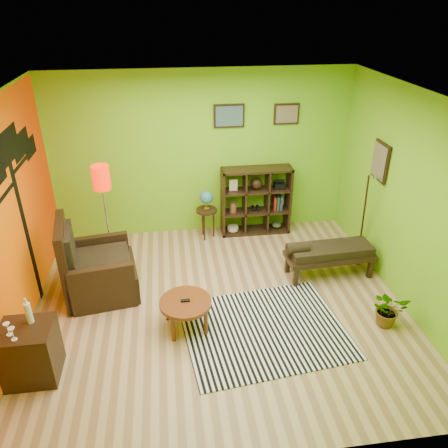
{
  "coord_description": "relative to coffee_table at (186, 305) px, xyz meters",
  "views": [
    {
      "loc": [
        -0.58,
        -4.72,
        3.8
      ],
      "look_at": [
        0.12,
        0.42,
        1.05
      ],
      "focal_mm": 35.0,
      "sensor_mm": 36.0,
      "label": 1
    }
  ],
  "objects": [
    {
      "name": "ground",
      "position": [
        0.47,
        0.35,
        -0.35
      ],
      "size": [
        5.0,
        5.0,
        0.0
      ],
      "primitive_type": "plane",
      "color": "tan",
      "rests_on": "ground"
    },
    {
      "name": "room_shell",
      "position": [
        0.38,
        0.36,
        1.45
      ],
      "size": [
        5.04,
        4.54,
        2.82
      ],
      "color": "#7AC81B",
      "rests_on": "ground"
    },
    {
      "name": "zebra_rug",
      "position": [
        0.98,
        -0.2,
        -0.34
      ],
      "size": [
        2.18,
        1.83,
        0.01
      ],
      "primitive_type": "cube",
      "rotation": [
        0.0,
        0.0,
        0.12
      ],
      "color": "white",
      "rests_on": "ground"
    },
    {
      "name": "coffee_table",
      "position": [
        0.0,
        0.0,
        0.0
      ],
      "size": [
        0.66,
        0.66,
        0.42
      ],
      "color": "#70310F",
      "rests_on": "ground"
    },
    {
      "name": "armchair",
      "position": [
        -1.21,
        0.9,
        0.01
      ],
      "size": [
        1.09,
        1.09,
        1.16
      ],
      "color": "black",
      "rests_on": "ground"
    },
    {
      "name": "side_cabinet",
      "position": [
        -1.73,
        -0.57,
        -0.01
      ],
      "size": [
        0.56,
        0.51,
        0.98
      ],
      "color": "black",
      "rests_on": "ground"
    },
    {
      "name": "floor_lamp",
      "position": [
        -1.04,
        1.46,
        1.04
      ],
      "size": [
        0.26,
        0.26,
        1.71
      ],
      "color": "silver",
      "rests_on": "ground"
    },
    {
      "name": "globe_table",
      "position": [
        0.5,
        2.28,
        0.32
      ],
      "size": [
        0.36,
        0.36,
        0.88
      ],
      "color": "black",
      "rests_on": "ground"
    },
    {
      "name": "cube_shelf",
      "position": [
        1.39,
        2.38,
        0.25
      ],
      "size": [
        1.2,
        0.35,
        1.2
      ],
      "color": "black",
      "rests_on": "ground"
    },
    {
      "name": "bench",
      "position": [
        2.17,
        0.88,
        0.04
      ],
      "size": [
        1.36,
        0.54,
        0.61
      ],
      "color": "black",
      "rests_on": "ground"
    },
    {
      "name": "potted_plant",
      "position": [
        2.56,
        -0.3,
        -0.16
      ],
      "size": [
        0.47,
        0.52,
        0.38
      ],
      "primitive_type": "imported",
      "rotation": [
        0.0,
        0.0,
        -0.07
      ],
      "color": "#26661E",
      "rests_on": "ground"
    }
  ]
}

